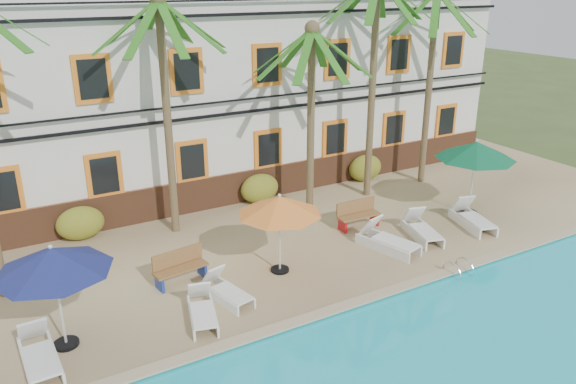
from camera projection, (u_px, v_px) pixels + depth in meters
ground at (339, 294)px, 15.36m from camera, size 100.00×100.00×0.00m
pool_deck at (257, 225)px, 19.38m from camera, size 30.00×12.00×0.25m
pool_coping at (359, 301)px, 14.53m from camera, size 30.00×0.35×0.06m
hotel_building at (196, 55)px, 21.56m from camera, size 25.40×6.44×10.22m
palm_b at (165, 84)px, 16.97m from camera, size 4.02×4.02×7.58m
palm_c at (311, 92)px, 18.74m from camera, size 4.02×4.02×6.61m
palm_d at (374, 57)px, 19.96m from camera, size 4.02×4.02×8.22m
palm_e at (431, 60)px, 21.53m from camera, size 4.02×4.02×7.69m
shrub_left at (80, 223)px, 17.89m from camera, size 1.50×0.90×1.10m
shrub_mid at (260, 188)px, 20.87m from camera, size 1.50×0.90×1.10m
shrub_right at (365, 168)px, 23.14m from camera, size 1.50×0.90×1.10m
umbrella_blue at (52, 260)px, 12.06m from camera, size 2.55×2.55×2.55m
umbrella_red at (280, 206)px, 15.38m from camera, size 2.37×2.37×2.37m
umbrella_green at (476, 151)px, 19.20m from camera, size 2.74×2.74×2.74m
lounger_a at (39, 354)px, 12.05m from camera, size 0.74×1.91×0.89m
lounger_b at (202, 310)px, 13.72m from camera, size 1.03×1.80×0.80m
lounger_c at (226, 290)px, 14.59m from camera, size 0.95×1.76×0.79m
lounger_d at (387, 240)px, 17.29m from camera, size 1.22×2.12×0.95m
lounger_e at (422, 229)px, 18.11m from camera, size 1.16×1.98×0.88m
lounger_f at (472, 218)px, 18.91m from camera, size 1.20×2.08×0.93m
bench_left at (179, 267)px, 15.36m from camera, size 1.55×0.68×0.93m
bench_right at (358, 214)px, 18.81m from camera, size 1.51×0.52×0.93m
pool_ladder at (458, 272)px, 16.05m from camera, size 0.54×0.74×0.74m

